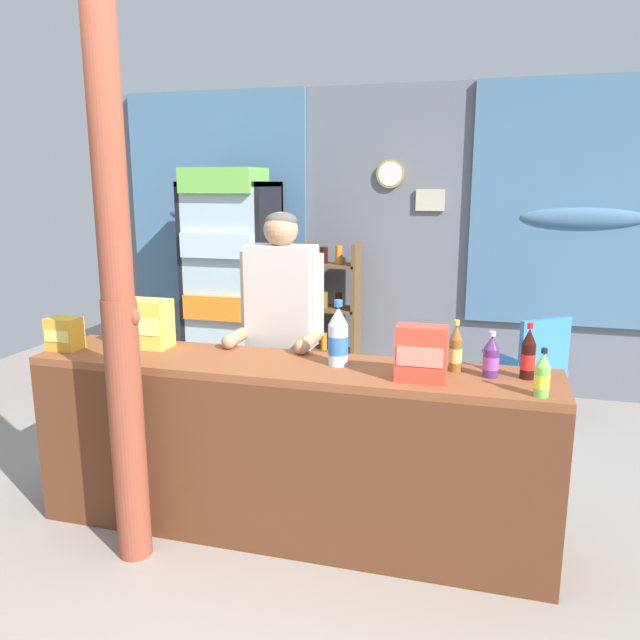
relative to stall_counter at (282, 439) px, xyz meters
The scene contains 16 objects.
ground_plane 1.04m from the stall_counter, 87.15° to the left, with size 7.87×7.87×0.00m, color gray.
back_wall_curtained 2.86m from the stall_counter, 89.05° to the left, with size 5.68×0.22×2.58m.
stall_counter is the anchor object (origin of this frame).
timber_post 0.98m from the stall_counter, 155.54° to the right, with size 0.18×0.16×2.53m.
drink_fridge 2.53m from the stall_counter, 118.83° to the left, with size 0.73×0.63×1.90m.
bottle_shelf_rack 2.49m from the stall_counter, 99.03° to the left, with size 0.48×0.28×1.28m.
plastic_lawn_chair 2.23m from the stall_counter, 56.12° to the left, with size 0.62×0.62×0.86m.
shopkeeper 0.74m from the stall_counter, 108.48° to the left, with size 0.49×0.42×1.62m.
soda_bottle_water 0.57m from the stall_counter, 29.83° to the left, with size 0.10×0.10×0.32m.
soda_bottle_lime_soda 1.25m from the stall_counter, ahead, with size 0.06×0.06×0.21m.
soda_bottle_grape_soda 1.07m from the stall_counter, ahead, with size 0.07×0.07×0.21m.
soda_bottle_cola 1.23m from the stall_counter, ahead, with size 0.07×0.07×0.26m.
soda_bottle_iced_tea 0.94m from the stall_counter, 13.64° to the left, with size 0.06×0.06×0.25m.
snack_box_choco_powder 1.30m from the stall_counter, behind, with size 0.16×0.13×0.17m.
snack_box_instant_noodle 0.97m from the stall_counter, 166.44° to the left, with size 0.24×0.16×0.26m.
snack_box_crackers 0.82m from the stall_counter, ahead, with size 0.22×0.12×0.25m.
Camera 1 is at (0.90, -2.36, 1.77)m, focal length 34.96 mm.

